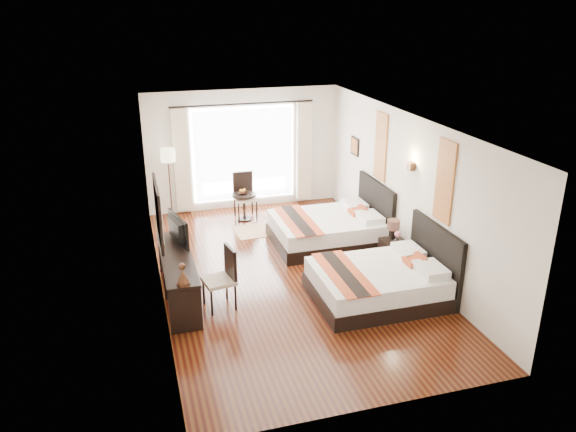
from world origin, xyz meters
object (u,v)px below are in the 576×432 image
object	(u,v)px
bed_near	(382,281)
desk_chair	(221,289)
nightstand	(394,254)
bed_far	(330,228)
console_desk	(178,277)
table_lamp	(393,226)
side_table	(244,207)
television	(173,230)
window_chair	(245,205)
vase	(397,240)
floor_lamp	(168,160)
fruit_bowl	(243,193)

from	to	relation	value
bed_near	desk_chair	bearing A→B (deg)	169.92
nightstand	desk_chair	bearing A→B (deg)	-170.14
bed_far	console_desk	xyz separation A→B (m)	(-3.21, -1.45, 0.06)
table_lamp	desk_chair	world-z (taller)	desk_chair
side_table	bed_far	bearing A→B (deg)	-51.49
bed_near	side_table	world-z (taller)	bed_near
bed_far	table_lamp	size ratio (longest dim) A/B	5.85
desk_chair	side_table	xyz separation A→B (m)	(1.18, 3.70, -0.00)
television	desk_chair	size ratio (longest dim) A/B	0.85
bed_near	table_lamp	distance (m)	1.46
desk_chair	window_chair	distance (m)	3.98
table_lamp	vase	xyz separation A→B (m)	(-0.03, -0.23, -0.19)
bed_near	console_desk	xyz separation A→B (m)	(-3.23, 0.95, 0.07)
nightstand	floor_lamp	distance (m)	5.36
nightstand	window_chair	world-z (taller)	window_chair
television	table_lamp	bearing A→B (deg)	-108.81
television	side_table	distance (m)	3.28
vase	fruit_bowl	distance (m)	3.90
desk_chair	floor_lamp	xyz separation A→B (m)	(-0.39, 4.27, 1.06)
table_lamp	fruit_bowl	bearing A→B (deg)	126.48
nightstand	fruit_bowl	world-z (taller)	fruit_bowl
console_desk	desk_chair	world-z (taller)	desk_chair
nightstand	desk_chair	size ratio (longest dim) A/B	0.51
bed_far	window_chair	bearing A→B (deg)	126.26
vase	console_desk	xyz separation A→B (m)	(-3.96, 0.01, -0.19)
television	floor_lamp	size ratio (longest dim) A/B	0.53
bed_far	nightstand	size ratio (longest dim) A/B	4.18
console_desk	floor_lamp	size ratio (longest dim) A/B	1.36
nightstand	vase	world-z (taller)	vase
fruit_bowl	nightstand	bearing A→B (deg)	-54.87
table_lamp	console_desk	bearing A→B (deg)	-176.77
floor_lamp	television	bearing A→B (deg)	-93.76
bed_far	vase	size ratio (longest dim) A/B	16.24
table_lamp	desk_chair	distance (m)	3.47
bed_far	nightstand	xyz separation A→B (m)	(0.76, -1.35, -0.07)
vase	floor_lamp	distance (m)	5.38
nightstand	side_table	bearing A→B (deg)	124.85
bed_near	bed_far	size ratio (longest dim) A/B	0.98
floor_lamp	window_chair	bearing A→B (deg)	-16.53
console_desk	floor_lamp	bearing A→B (deg)	86.49
bed_near	fruit_bowl	bearing A→B (deg)	109.30
side_table	fruit_bowl	size ratio (longest dim) A/B	2.98
vase	table_lamp	bearing A→B (deg)	83.08
bed_near	window_chair	bearing A→B (deg)	108.11
vase	television	distance (m)	4.00
table_lamp	side_table	xyz separation A→B (m)	(-2.19, 2.99, -0.45)
console_desk	floor_lamp	world-z (taller)	floor_lamp
window_chair	nightstand	bearing A→B (deg)	32.00
side_table	fruit_bowl	world-z (taller)	fruit_bowl
bed_far	television	bearing A→B (deg)	-164.30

